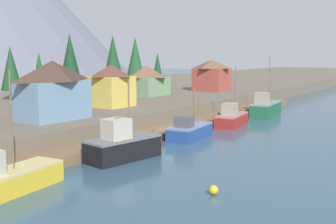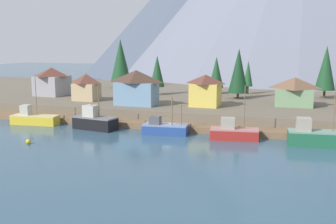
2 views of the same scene
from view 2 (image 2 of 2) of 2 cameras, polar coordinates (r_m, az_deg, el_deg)
The scene contains 20 objects.
ground_plane at distance 85.20m, azimuth 4.17°, elevation -0.40°, with size 400.00×400.00×1.00m, color #335166.
dock at distance 68.02m, azimuth 0.38°, elevation -2.05°, with size 80.00×4.00×1.60m.
shoreline_bank at distance 96.46m, azimuth 5.97°, elevation 1.80°, with size 400.00×56.00×2.50m, color #665B4C.
fishing_boat_yellow at distance 75.97m, azimuth -18.68°, elevation -0.91°, with size 8.82×3.68×9.03m.
fishing_boat_black at distance 68.94m, azimuth -10.50°, elevation -1.29°, with size 7.89×4.13×7.56m.
fishing_boat_blue at distance 64.09m, azimuth -0.52°, elevation -2.33°, with size 7.47×3.74×6.16m.
fishing_boat_red at distance 61.33m, azimuth 9.36°, elevation -2.88°, with size 7.57×3.87×8.33m.
fishing_boat_green at distance 60.47m, azimuth 20.91°, elevation -3.37°, with size 9.41×4.15×9.71m.
house_yellow at distance 77.16m, azimuth 5.41°, elevation 3.15°, with size 5.69×5.24×6.13m.
house_green at distance 81.28m, azimuth 17.73°, elevation 2.86°, with size 7.35×6.44×5.56m.
house_blue at distance 78.44m, azimuth -4.58°, elevation 3.55°, with size 8.32×4.84×6.89m.
house_grey at distance 97.83m, azimuth -16.32°, elevation 4.28°, with size 6.63×7.34×6.56m.
house_tan at distance 86.67m, azimuth -11.66°, elevation 3.55°, with size 5.30×4.26×5.71m.
conifer_near_left at distance 111.16m, azimuth -6.83°, elevation 7.37°, with size 5.63×5.63×13.46m.
conifer_near_right at distance 97.56m, azimuth 6.96°, elevation 5.69°, with size 3.53×3.53×9.01m.
conifer_mid_right at distance 89.05m, azimuth 10.10°, elevation 5.86°, with size 4.39×4.39×11.06m.
conifer_back_left at distance 98.29m, azimuth 11.44°, elevation 5.42°, with size 2.34×2.34×8.04m.
conifer_back_right at distance 94.61m, azimuth -1.56°, elevation 5.87°, with size 3.45×3.45×9.34m.
conifer_centre at distance 94.86m, azimuth 21.75°, elevation 5.88°, with size 4.37×4.37×11.60m.
channel_buoy at distance 61.37m, azimuth -19.43°, elevation -4.02°, with size 0.70×0.70×0.70m, color gold.
Camera 2 is at (20.85, -61.29, 14.17)m, focal length 42.42 mm.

